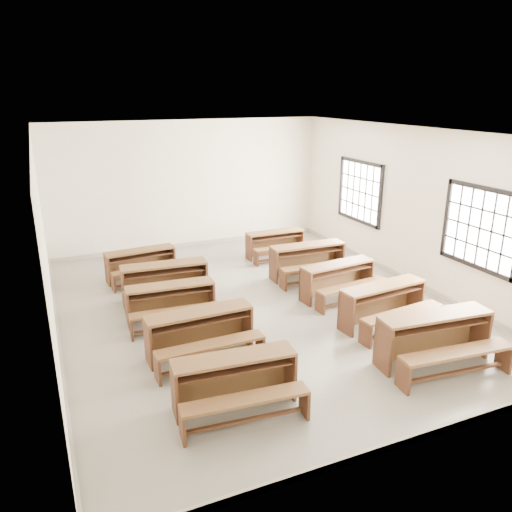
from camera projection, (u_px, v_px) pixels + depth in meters
name	position (u px, v px, depth m)	size (l,w,h in m)	color
room	(261.00, 194.00, 8.74)	(8.50, 8.50, 3.20)	slate
desk_set_0	(235.00, 379.00, 6.27)	(1.63, 0.95, 0.71)	brown
desk_set_1	(201.00, 331.00, 7.51)	(1.64, 0.88, 0.73)	brown
desk_set_2	(171.00, 301.00, 8.65)	(1.57, 0.89, 0.68)	brown
desk_set_3	(165.00, 280.00, 9.54)	(1.68, 0.96, 0.73)	brown
desk_set_4	(141.00, 262.00, 10.62)	(1.53, 0.90, 0.66)	brown
desk_set_5	(436.00, 336.00, 7.29)	(1.80, 1.06, 0.78)	brown
desk_set_6	(384.00, 302.00, 8.53)	(1.68, 0.99, 0.72)	brown
desk_set_7	(339.00, 278.00, 9.69)	(1.61, 0.95, 0.69)	brown
desk_set_8	(308.00, 259.00, 10.73)	(1.66, 0.91, 0.73)	brown
desk_set_9	(276.00, 242.00, 12.07)	(1.42, 0.74, 0.64)	brown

